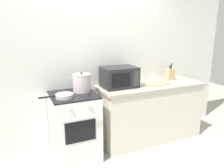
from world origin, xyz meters
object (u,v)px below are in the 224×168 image
(stove, at_px, (75,126))
(microwave, at_px, (119,77))
(stock_pot, at_px, (82,83))
(frying_pan, at_px, (64,96))
(knife_block, at_px, (170,74))
(cutting_board, at_px, (156,83))

(stove, height_order, microwave, microwave)
(stock_pot, bearing_deg, microwave, -0.37)
(frying_pan, bearing_deg, stock_pot, 32.93)
(stove, bearing_deg, frying_pan, -144.17)
(knife_block, bearing_deg, microwave, -176.39)
(knife_block, bearing_deg, cutting_board, -159.34)
(stock_pot, relative_size, frying_pan, 0.78)
(stove, height_order, stock_pot, stock_pot)
(frying_pan, bearing_deg, microwave, 12.07)
(stock_pot, xyz_separation_m, microwave, (0.57, -0.00, 0.03))
(frying_pan, height_order, microwave, microwave)
(stock_pot, distance_m, knife_block, 1.55)
(stove, relative_size, frying_pan, 2.17)
(microwave, distance_m, cutting_board, 0.63)
(cutting_board, relative_size, knife_block, 1.27)
(microwave, height_order, knife_block, microwave)
(microwave, bearing_deg, cutting_board, -7.28)
(stove, relative_size, cutting_board, 2.56)
(frying_pan, bearing_deg, knife_block, 7.60)
(stove, distance_m, knife_block, 1.79)
(microwave, bearing_deg, stock_pot, 179.63)
(frying_pan, relative_size, knife_block, 1.49)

